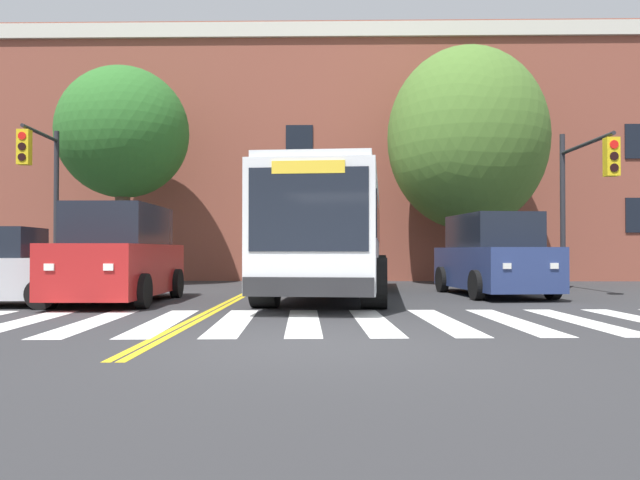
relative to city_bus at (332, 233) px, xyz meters
The scene contains 13 objects.
ground_plane 8.76m from the city_bus, 91.57° to the right, with size 120.00×120.00×0.00m, color #303033.
crosswalk 6.07m from the city_bus, 88.87° to the right, with size 14.23×4.79×0.01m.
lane_line_yellow_inner 8.74m from the city_bus, 107.28° to the left, with size 0.12×36.00×0.01m, color gold.
lane_line_yellow_outer 8.69m from the city_bus, 106.25° to the left, with size 0.12×36.00×0.01m, color gold.
city_bus is the anchor object (origin of this frame).
car_red_near_lane 5.48m from the city_bus, 159.03° to the right, with size 2.30×5.03×2.33m.
car_navy_far_lane 4.52m from the city_bus, ahead, with size 2.60×5.06×2.25m.
car_white_behind_bus 10.01m from the city_bus, 94.59° to the left, with size 2.18×3.81×1.71m.
traffic_light_near_corner 7.46m from the city_bus, ahead, with size 0.34×3.52×4.87m.
traffic_light_far_corner 9.19m from the city_bus, 167.17° to the left, with size 0.38×2.61×5.09m.
street_tree_curbside_large 8.28m from the city_bus, 49.17° to the left, with size 8.17×8.17×8.56m.
street_tree_curbside_small 9.83m from the city_bus, 144.89° to the left, with size 6.60×6.61×7.79m.
building_facade 13.17m from the city_bus, 95.94° to the left, with size 34.18×8.45×10.63m.
Camera 1 is at (0.22, -8.19, 1.27)m, focal length 35.00 mm.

